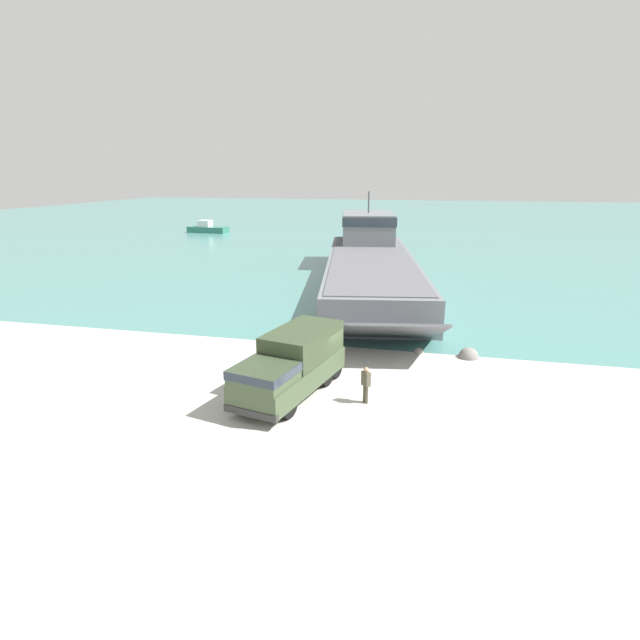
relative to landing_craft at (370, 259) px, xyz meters
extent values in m
plane|color=#B7B5AD|center=(1.24, -25.27, -2.10)|extent=(240.00, 240.00, 0.00)
cube|color=#477F7A|center=(1.24, 69.39, -2.09)|extent=(240.00, 180.00, 0.01)
cube|color=slate|center=(0.41, -2.56, -0.80)|extent=(13.17, 33.57, 2.59)
cube|color=#56565B|center=(0.41, -2.56, 0.54)|extent=(12.32, 32.18, 0.08)
cube|color=slate|center=(-1.39, 8.57, 2.16)|extent=(7.02, 9.94, 3.32)
cube|color=#28333D|center=(-1.39, 8.57, 3.17)|extent=(7.19, 10.06, 1.00)
cylinder|color=#3F3F42|center=(-1.39, 8.57, 5.02)|extent=(0.16, 0.16, 2.40)
cube|color=#56565B|center=(3.46, -21.31, -0.69)|extent=(7.60, 6.37, 2.51)
cube|color=#3D4C33|center=(-0.25, -27.85, -1.15)|extent=(4.12, 7.50, 1.06)
cube|color=#3D4C33|center=(-0.78, -30.13, -0.24)|extent=(2.89, 2.90, 0.77)
cube|color=#28333D|center=(-0.78, -30.13, -0.05)|extent=(2.97, 2.94, 0.38)
cube|color=#344129|center=(0.03, -26.68, 0.11)|extent=(3.42, 4.93, 1.46)
cube|color=#2D2D2D|center=(-1.04, -31.23, -1.54)|extent=(2.59, 0.83, 0.32)
cylinder|color=black|center=(0.28, -30.24, -1.47)|extent=(0.66, 1.31, 1.26)
cylinder|color=black|center=(-1.78, -29.75, -1.47)|extent=(0.66, 1.31, 1.26)
cylinder|color=black|center=(1.17, -26.49, -1.47)|extent=(0.66, 1.31, 1.26)
cylinder|color=black|center=(-0.90, -26.00, -1.47)|extent=(0.66, 1.31, 1.26)
cylinder|color=black|center=(1.42, -25.42, -1.47)|extent=(0.66, 1.31, 1.26)
cylinder|color=black|center=(-0.65, -24.93, -1.47)|extent=(0.66, 1.31, 1.26)
cylinder|color=#4C4738|center=(3.45, -28.10, -1.67)|extent=(0.14, 0.14, 0.85)
cylinder|color=#4C4738|center=(3.33, -27.98, -1.67)|extent=(0.14, 0.14, 0.85)
cube|color=#4C4738|center=(3.39, -28.04, -0.90)|extent=(0.48, 0.48, 0.68)
sphere|color=tan|center=(3.39, -28.04, -0.45)|extent=(0.23, 0.23, 0.23)
cube|color=#2D7060|center=(-33.81, 35.14, -1.58)|extent=(7.25, 3.09, 1.03)
cube|color=silver|center=(-34.34, 35.17, -0.50)|extent=(2.23, 2.02, 1.13)
sphere|color=gray|center=(8.42, -20.83, -2.10)|extent=(1.16, 1.16, 1.16)
sphere|color=gray|center=(5.57, -20.67, -2.10)|extent=(0.58, 0.58, 0.58)
camera|label=1|loc=(6.00, -49.12, 8.12)|focal=28.00mm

